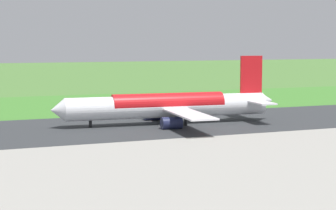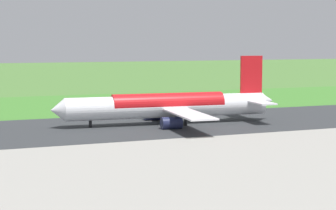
# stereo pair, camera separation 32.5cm
# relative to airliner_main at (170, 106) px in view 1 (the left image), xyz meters

# --- Properties ---
(ground_plane) EXTENTS (800.00, 800.00, 0.00)m
(ground_plane) POSITION_rel_airliner_main_xyz_m (9.83, -0.03, -4.35)
(ground_plane) COLOR #477233
(runway_asphalt) EXTENTS (600.00, 38.96, 0.06)m
(runway_asphalt) POSITION_rel_airliner_main_xyz_m (9.83, -0.03, -4.32)
(runway_asphalt) COLOR #2D3033
(runway_asphalt) RESTS_ON ground
(grass_verge_foreground) EXTENTS (600.00, 80.00, 0.04)m
(grass_verge_foreground) POSITION_rel_airliner_main_xyz_m (9.83, -39.94, -4.33)
(grass_verge_foreground) COLOR #3C782B
(grass_verge_foreground) RESTS_ON ground
(airliner_main) EXTENTS (54.15, 44.32, 15.88)m
(airliner_main) POSITION_rel_airliner_main_xyz_m (0.00, 0.00, 0.00)
(airliner_main) COLOR white
(airliner_main) RESTS_ON ground
(no_stopping_sign) EXTENTS (0.60, 0.10, 2.93)m
(no_stopping_sign) POSITION_rel_airliner_main_xyz_m (-2.28, -39.88, -2.63)
(no_stopping_sign) COLOR slate
(no_stopping_sign) RESTS_ON ground
(traffic_cone_orange) EXTENTS (0.40, 0.40, 0.55)m
(traffic_cone_orange) POSITION_rel_airliner_main_xyz_m (1.03, -40.46, -4.08)
(traffic_cone_orange) COLOR orange
(traffic_cone_orange) RESTS_ON ground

